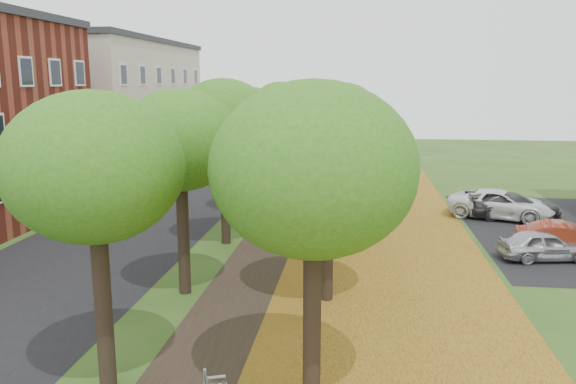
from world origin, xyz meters
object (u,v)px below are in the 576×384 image
(car_red, at_px, (567,239))
(car_white, at_px, (501,204))
(car_grey, at_px, (514,206))
(car_silver, at_px, (545,245))

(car_red, xyz_separation_m, car_white, (-1.18, 6.24, 0.07))
(car_grey, distance_m, car_white, 0.65)
(car_silver, relative_size, car_red, 0.89)
(car_grey, bearing_deg, car_red, -176.77)
(car_silver, bearing_deg, car_white, -9.52)
(car_grey, bearing_deg, car_silver, 173.34)
(car_red, bearing_deg, car_silver, 135.75)
(car_red, height_order, car_grey, car_grey)
(car_silver, xyz_separation_m, car_red, (1.15, 0.86, 0.05))
(car_silver, height_order, car_white, car_white)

